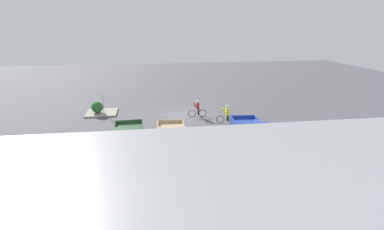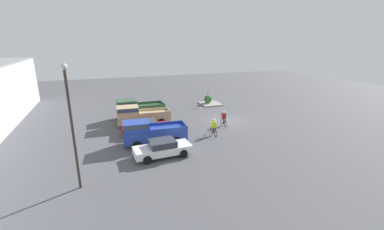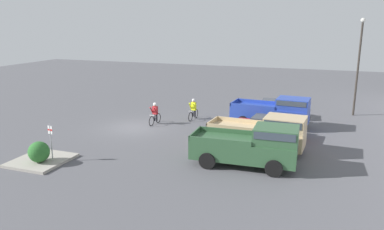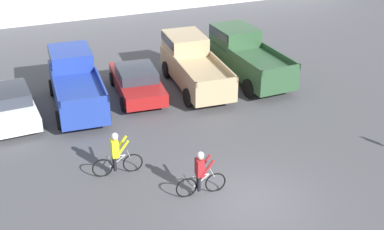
{
  "view_description": "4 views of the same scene",
  "coord_description": "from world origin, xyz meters",
  "px_view_note": "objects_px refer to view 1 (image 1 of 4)",
  "views": [
    {
      "loc": [
        3.2,
        27.66,
        8.42
      ],
      "look_at": [
        -0.29,
        4.23,
        1.2
      ],
      "focal_mm": 28.0,
      "sensor_mm": 36.0,
      "label": 1
    },
    {
      "loc": [
        -24.91,
        13.1,
        8.88
      ],
      "look_at": [
        -0.29,
        4.23,
        1.2
      ],
      "focal_mm": 24.0,
      "sensor_mm": 36.0,
      "label": 2
    },
    {
      "loc": [
        22.89,
        12.69,
        7.33
      ],
      "look_at": [
        -0.29,
        4.23,
        1.2
      ],
      "focal_mm": 35.0,
      "sensor_mm": 36.0,
      "label": 3
    },
    {
      "loc": [
        -7.03,
        -12.54,
        10.37
      ],
      "look_at": [
        -0.29,
        4.23,
        1.2
      ],
      "focal_mm": 50.0,
      "sensor_mm": 36.0,
      "label": 4
    }
  ],
  "objects_px": {
    "pickup_truck_2": "(129,142)",
    "fire_lane_sign": "(103,102)",
    "pickup_truck_0": "(253,136)",
    "shrub": "(97,107)",
    "sedan_0": "(289,137)",
    "pickup_truck_1": "(171,141)",
    "cyclist_0": "(198,109)",
    "sedan_1": "(213,144)",
    "cyclist_1": "(227,114)"
  },
  "relations": [
    {
      "from": "sedan_0",
      "to": "pickup_truck_1",
      "type": "bearing_deg",
      "value": 3.59
    },
    {
      "from": "sedan_1",
      "to": "shrub",
      "type": "relative_size",
      "value": 4.17
    },
    {
      "from": "pickup_truck_0",
      "to": "cyclist_1",
      "type": "bearing_deg",
      "value": -88.11
    },
    {
      "from": "pickup_truck_0",
      "to": "pickup_truck_2",
      "type": "distance_m",
      "value": 8.35
    },
    {
      "from": "cyclist_0",
      "to": "cyclist_1",
      "type": "height_order",
      "value": "cyclist_1"
    },
    {
      "from": "pickup_truck_2",
      "to": "pickup_truck_0",
      "type": "bearing_deg",
      "value": 179.78
    },
    {
      "from": "pickup_truck_0",
      "to": "shrub",
      "type": "bearing_deg",
      "value": -41.72
    },
    {
      "from": "sedan_0",
      "to": "pickup_truck_2",
      "type": "bearing_deg",
      "value": 1.88
    },
    {
      "from": "pickup_truck_1",
      "to": "fire_lane_sign",
      "type": "xyz_separation_m",
      "value": [
        5.68,
        -10.46,
        0.16
      ]
    },
    {
      "from": "pickup_truck_2",
      "to": "cyclist_0",
      "type": "bearing_deg",
      "value": -125.18
    },
    {
      "from": "sedan_0",
      "to": "sedan_1",
      "type": "distance_m",
      "value": 5.61
    },
    {
      "from": "pickup_truck_2",
      "to": "shrub",
      "type": "height_order",
      "value": "pickup_truck_2"
    },
    {
      "from": "cyclist_1",
      "to": "sedan_1",
      "type": "bearing_deg",
      "value": 67.32
    },
    {
      "from": "pickup_truck_0",
      "to": "sedan_1",
      "type": "bearing_deg",
      "value": -1.32
    },
    {
      "from": "pickup_truck_2",
      "to": "fire_lane_sign",
      "type": "height_order",
      "value": "pickup_truck_2"
    },
    {
      "from": "fire_lane_sign",
      "to": "shrub",
      "type": "distance_m",
      "value": 0.9
    },
    {
      "from": "pickup_truck_1",
      "to": "pickup_truck_2",
      "type": "bearing_deg",
      "value": -3.35
    },
    {
      "from": "pickup_truck_2",
      "to": "shrub",
      "type": "xyz_separation_m",
      "value": [
        3.57,
        -10.6,
        -0.46
      ]
    },
    {
      "from": "pickup_truck_0",
      "to": "pickup_truck_1",
      "type": "bearing_deg",
      "value": 1.33
    },
    {
      "from": "sedan_1",
      "to": "fire_lane_sign",
      "type": "distance_m",
      "value": 13.35
    },
    {
      "from": "sedan_1",
      "to": "pickup_truck_2",
      "type": "relative_size",
      "value": 0.84
    },
    {
      "from": "fire_lane_sign",
      "to": "cyclist_0",
      "type": "bearing_deg",
      "value": 167.78
    },
    {
      "from": "pickup_truck_0",
      "to": "shrub",
      "type": "distance_m",
      "value": 15.98
    },
    {
      "from": "cyclist_0",
      "to": "shrub",
      "type": "distance_m",
      "value": 9.73
    },
    {
      "from": "sedan_0",
      "to": "cyclist_1",
      "type": "bearing_deg",
      "value": -62.43
    },
    {
      "from": "pickup_truck_0",
      "to": "fire_lane_sign",
      "type": "bearing_deg",
      "value": -42.47
    },
    {
      "from": "sedan_1",
      "to": "pickup_truck_1",
      "type": "xyz_separation_m",
      "value": [
        2.83,
        0.19,
        0.43
      ]
    },
    {
      "from": "pickup_truck_0",
      "to": "shrub",
      "type": "height_order",
      "value": "pickup_truck_0"
    },
    {
      "from": "shrub",
      "to": "cyclist_0",
      "type": "bearing_deg",
      "value": 166.86
    },
    {
      "from": "fire_lane_sign",
      "to": "cyclist_1",
      "type": "bearing_deg",
      "value": 159.58
    },
    {
      "from": "pickup_truck_0",
      "to": "pickup_truck_2",
      "type": "bearing_deg",
      "value": -0.22
    },
    {
      "from": "sedan_1",
      "to": "shrub",
      "type": "distance_m",
      "value": 13.98
    },
    {
      "from": "pickup_truck_2",
      "to": "fire_lane_sign",
      "type": "bearing_deg",
      "value": -74.12
    },
    {
      "from": "pickup_truck_0",
      "to": "cyclist_0",
      "type": "distance_m",
      "value": 8.77
    },
    {
      "from": "pickup_truck_0",
      "to": "pickup_truck_1",
      "type": "distance_m",
      "value": 5.6
    },
    {
      "from": "pickup_truck_0",
      "to": "cyclist_0",
      "type": "height_order",
      "value": "pickup_truck_0"
    },
    {
      "from": "sedan_1",
      "to": "cyclist_0",
      "type": "distance_m",
      "value": 8.36
    },
    {
      "from": "sedan_1",
      "to": "shrub",
      "type": "xyz_separation_m",
      "value": [
        9.15,
        -10.57,
        0.03
      ]
    },
    {
      "from": "pickup_truck_2",
      "to": "cyclist_1",
      "type": "distance_m",
      "value": 10.23
    },
    {
      "from": "pickup_truck_0",
      "to": "sedan_1",
      "type": "distance_m",
      "value": 2.81
    },
    {
      "from": "cyclist_0",
      "to": "sedan_1",
      "type": "bearing_deg",
      "value": 87.75
    },
    {
      "from": "cyclist_0",
      "to": "pickup_truck_2",
      "type": "bearing_deg",
      "value": 54.82
    },
    {
      "from": "pickup_truck_0",
      "to": "pickup_truck_1",
      "type": "xyz_separation_m",
      "value": [
        5.6,
        0.13,
        0.0
      ]
    },
    {
      "from": "pickup_truck_0",
      "to": "cyclist_0",
      "type": "relative_size",
      "value": 3.2
    },
    {
      "from": "pickup_truck_2",
      "to": "cyclist_1",
      "type": "bearing_deg",
      "value": -142.85
    },
    {
      "from": "cyclist_1",
      "to": "shrub",
      "type": "height_order",
      "value": "cyclist_1"
    },
    {
      "from": "pickup_truck_2",
      "to": "fire_lane_sign",
      "type": "distance_m",
      "value": 10.71
    },
    {
      "from": "pickup_truck_0",
      "to": "sedan_1",
      "type": "height_order",
      "value": "pickup_truck_0"
    },
    {
      "from": "sedan_0",
      "to": "cyclist_0",
      "type": "height_order",
      "value": "cyclist_0"
    },
    {
      "from": "sedan_0",
      "to": "pickup_truck_0",
      "type": "bearing_deg",
      "value": 8.03
    }
  ]
}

